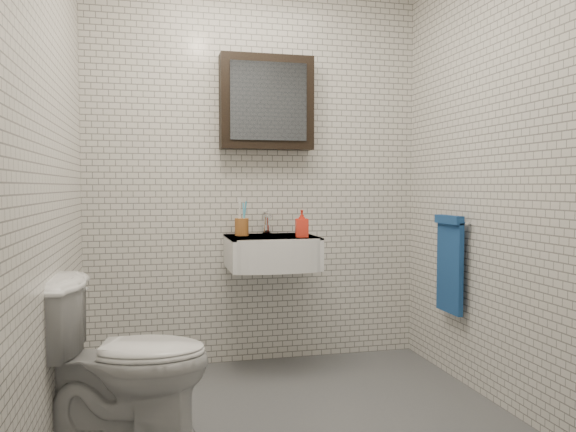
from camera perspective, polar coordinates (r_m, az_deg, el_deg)
The scene contains 9 objects.
ground at distance 2.97m, azimuth 0.58°, elevation -19.92°, with size 2.20×2.00×0.01m, color #51555A.
room_shell at distance 2.75m, azimuth 0.59°, elevation 9.41°, with size 2.22×2.02×2.51m.
washbasin at distance 3.48m, azimuth -1.54°, elevation -3.66°, with size 0.55×0.50×0.20m.
faucet at distance 3.66m, azimuth -2.18°, elevation -0.80°, with size 0.06×0.20×0.15m.
mirror_cabinet at distance 3.69m, azimuth -2.19°, elevation 11.42°, with size 0.60×0.15×0.60m.
towel_rail at distance 3.48m, azimuth 16.12°, elevation -4.31°, with size 0.09×0.30×0.58m.
toothbrush_cup at distance 3.56m, azimuth -4.73°, elevation -1.02°, with size 0.11×0.11×0.24m.
soap_bottle at distance 3.43m, azimuth 1.41°, elevation -0.78°, with size 0.08×0.08×0.17m, color #E04A17.
toilet at distance 2.70m, azimuth -16.27°, elevation -13.88°, with size 0.43×0.75×0.76m, color white.
Camera 1 is at (-0.66, -2.65, 1.16)m, focal length 35.00 mm.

